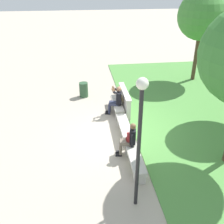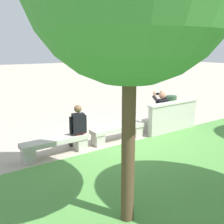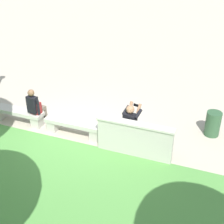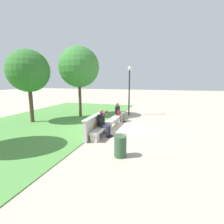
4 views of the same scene
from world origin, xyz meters
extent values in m
plane|color=#B2A593|center=(0.00, 0.00, 0.00)|extent=(80.00, 80.00, 0.00)
cube|color=#B7B2A8|center=(-1.98, 0.00, 0.39)|extent=(1.77, 0.40, 0.12)
cube|color=#B7B2A8|center=(-2.69, 0.00, 0.17)|extent=(0.28, 0.34, 0.33)
cube|color=#B7B2A8|center=(-1.27, 0.00, 0.17)|extent=(0.28, 0.34, 0.33)
cube|color=#B7B2A8|center=(0.00, 0.00, 0.39)|extent=(1.77, 0.40, 0.12)
cube|color=#B7B2A8|center=(-0.71, 0.00, 0.17)|extent=(0.28, 0.34, 0.33)
cube|color=#B7B2A8|center=(0.71, 0.00, 0.17)|extent=(0.28, 0.34, 0.33)
cube|color=#B7B2A8|center=(1.98, 0.00, 0.39)|extent=(1.77, 0.40, 0.12)
cube|color=#B7B2A8|center=(1.27, 0.00, 0.17)|extent=(0.28, 0.34, 0.33)
cube|color=#B7B2A8|center=(2.69, 0.00, 0.17)|extent=(0.28, 0.34, 0.33)
cube|color=#B7B2A8|center=(-1.98, 0.34, 0.47)|extent=(2.03, 0.18, 0.95)
cube|color=beige|center=(-1.98, 0.34, 0.98)|extent=(2.09, 0.24, 0.06)
cube|color=olive|center=(-1.98, 0.24, 0.59)|extent=(0.44, 0.02, 0.22)
cube|color=black|center=(-1.95, -0.42, 0.03)|extent=(0.15, 0.26, 0.06)
cylinder|color=#2D334C|center=(-1.93, -0.35, 0.24)|extent=(0.11, 0.11, 0.42)
cube|color=black|center=(-1.75, -0.46, 0.03)|extent=(0.15, 0.26, 0.06)
cylinder|color=#2D334C|center=(-1.74, -0.39, 0.24)|extent=(0.11, 0.11, 0.42)
cube|color=#2D334C|center=(-1.79, -0.18, 0.51)|extent=(0.38, 0.48, 0.12)
cube|color=black|center=(-1.74, 0.04, 0.79)|extent=(0.38, 0.29, 0.56)
sphere|color=#9E7051|center=(-1.74, 0.04, 1.21)|extent=(0.22, 0.22, 0.22)
cylinder|color=black|center=(-1.95, -0.02, 1.08)|extent=(0.16, 0.32, 0.21)
cylinder|color=#9E7051|center=(-1.92, -0.17, 1.16)|extent=(0.14, 0.20, 0.27)
cylinder|color=black|center=(-1.58, -0.10, 1.08)|extent=(0.16, 0.32, 0.21)
cylinder|color=#9E7051|center=(-1.68, -0.22, 1.16)|extent=(0.10, 0.19, 0.27)
cube|color=black|center=(-1.81, -0.25, 1.20)|extent=(0.15, 0.04, 0.08)
cube|color=black|center=(1.16, -0.40, 0.03)|extent=(0.14, 0.23, 0.06)
cylinder|color=#6B6051|center=(1.17, -0.34, 0.24)|extent=(0.10, 0.10, 0.42)
cube|color=black|center=(1.34, -0.43, 0.03)|extent=(0.14, 0.23, 0.06)
cylinder|color=#6B6051|center=(1.35, -0.37, 0.24)|extent=(0.10, 0.10, 0.42)
cube|color=#6B6051|center=(1.29, -0.18, 0.51)|extent=(0.35, 0.44, 0.12)
cube|color=black|center=(1.33, 0.04, 0.77)|extent=(0.35, 0.25, 0.52)
sphere|color=brown|center=(1.33, 0.04, 1.16)|extent=(0.20, 0.20, 0.20)
cylinder|color=black|center=(1.13, 0.06, 0.72)|extent=(0.08, 0.08, 0.48)
cylinder|color=black|center=(1.53, -0.02, 0.72)|extent=(0.08, 0.08, 0.48)
cube|color=maroon|center=(1.27, -0.02, 0.63)|extent=(0.28, 0.20, 0.36)
cube|color=maroon|center=(1.27, -0.13, 0.56)|extent=(0.20, 0.06, 0.16)
torus|color=black|center=(1.27, -0.02, 0.83)|extent=(0.10, 0.02, 0.10)
cylinder|color=#2D5133|center=(-3.83, -1.46, 0.38)|extent=(0.44, 0.44, 0.75)
camera|label=1|loc=(8.61, -1.60, 5.64)|focal=42.00mm
camera|label=2|loc=(4.38, 6.02, 2.70)|focal=42.00mm
camera|label=3|loc=(-3.89, 6.91, 5.12)|focal=50.00mm
camera|label=4|loc=(-9.55, -2.89, 2.71)|focal=28.00mm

